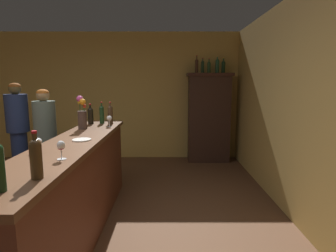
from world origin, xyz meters
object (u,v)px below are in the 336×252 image
(wine_glass_front, at_px, (110,119))
(cheese_plate, at_px, (82,140))
(wine_bottle_chardonnay, at_px, (111,114))
(wine_bottle_malbec, at_px, (91,115))
(wine_glass_rear, at_px, (61,147))
(wine_bottle_rose, at_px, (102,114))
(wine_glass_mid, at_px, (38,142))
(patron_by_cabinet, at_px, (46,138))
(wine_bottle_merlot, at_px, (36,157))
(display_cabinet, at_px, (209,116))
(display_bottle_midright, at_px, (218,65))
(display_bottle_midleft, at_px, (203,66))
(display_bottle_center, at_px, (209,67))
(bar_counter, at_px, (74,191))
(display_bottle_left, at_px, (197,65))
(display_bottle_right, at_px, (224,66))
(flower_arrangement, at_px, (82,114))
(patron_near_entrance, at_px, (19,128))

(wine_glass_front, xyz_separation_m, cheese_plate, (-0.10, -0.90, -0.10))
(wine_bottle_chardonnay, bearing_deg, wine_glass_front, -81.95)
(wine_bottle_malbec, relative_size, wine_glass_rear, 1.97)
(wine_bottle_rose, bearing_deg, wine_glass_mid, -95.44)
(wine_bottle_rose, xyz_separation_m, patron_by_cabinet, (-0.77, -0.13, -0.33))
(wine_bottle_malbec, bearing_deg, wine_bottle_merlot, -82.69)
(wine_glass_rear, relative_size, cheese_plate, 0.77)
(display_cabinet, distance_m, display_bottle_midright, 1.04)
(wine_glass_rear, bearing_deg, display_bottle_midleft, 67.27)
(wine_bottle_malbec, bearing_deg, display_bottle_center, 42.53)
(cheese_plate, height_order, display_bottle_midleft, display_bottle_midleft)
(bar_counter, relative_size, wine_glass_front, 20.96)
(wine_glass_mid, height_order, display_bottle_center, display_bottle_center)
(wine_bottle_rose, xyz_separation_m, display_bottle_left, (1.53, 1.72, 0.78))
(wine_glass_rear, xyz_separation_m, display_bottle_right, (1.93, 3.62, 0.81))
(display_cabinet, height_order, wine_bottle_malbec, display_cabinet)
(wine_glass_front, distance_m, wine_glass_mid, 1.42)
(wine_glass_rear, relative_size, display_bottle_right, 0.49)
(flower_arrangement, relative_size, display_bottle_center, 1.48)
(display_bottle_left, bearing_deg, display_cabinet, 0.00)
(bar_counter, xyz_separation_m, display_bottle_left, (1.54, 2.98, 1.44))
(cheese_plate, bearing_deg, bar_counter, -137.15)
(display_bottle_center, bearing_deg, wine_bottle_malbec, -137.47)
(flower_arrangement, relative_size, cheese_plate, 2.22)
(wine_glass_rear, xyz_separation_m, flower_arrangement, (-0.26, 1.41, 0.10))
(wine_glass_front, height_order, display_bottle_midleft, display_bottle_midleft)
(wine_bottle_merlot, height_order, flower_arrangement, flower_arrangement)
(wine_bottle_merlot, height_order, display_bottle_midright, display_bottle_midright)
(wine_bottle_malbec, distance_m, display_bottle_center, 2.72)
(bar_counter, bearing_deg, wine_bottle_merlot, -81.68)
(bar_counter, relative_size, display_bottle_midleft, 10.33)
(wine_bottle_rose, xyz_separation_m, display_bottle_right, (2.07, 1.72, 0.77))
(display_cabinet, distance_m, display_bottle_left, 1.06)
(display_bottle_midright, bearing_deg, wine_bottle_merlot, -113.91)
(wine_bottle_rose, xyz_separation_m, wine_bottle_merlot, (0.14, -2.34, -0.00))
(bar_counter, distance_m, display_bottle_midleft, 3.70)
(wine_glass_mid, relative_size, patron_near_entrance, 0.08)
(wine_bottle_malbec, distance_m, wine_glass_front, 0.40)
(wine_glass_mid, bearing_deg, flower_arrangement, 88.65)
(flower_arrangement, bearing_deg, display_cabinet, 48.94)
(flower_arrangement, height_order, display_bottle_center, display_bottle_center)
(bar_counter, distance_m, display_bottle_center, 3.75)
(flower_arrangement, relative_size, display_bottle_right, 1.40)
(wine_glass_front, bearing_deg, wine_bottle_merlot, -90.69)
(wine_bottle_malbec, distance_m, display_bottle_right, 2.94)
(wine_bottle_rose, bearing_deg, wine_glass_front, -60.10)
(bar_counter, bearing_deg, display_bottle_right, 55.12)
(wine_bottle_malbec, distance_m, display_bottle_midleft, 2.64)
(cheese_plate, xyz_separation_m, patron_by_cabinet, (-0.84, 1.06, -0.20))
(patron_by_cabinet, bearing_deg, wine_glass_front, 53.41)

